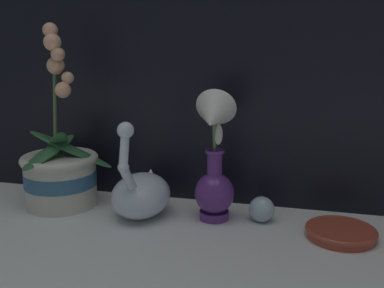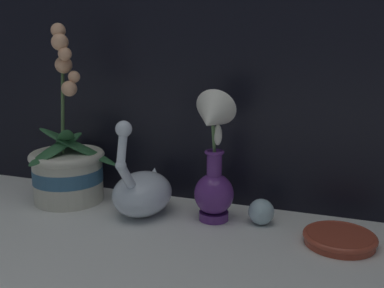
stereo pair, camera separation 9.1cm
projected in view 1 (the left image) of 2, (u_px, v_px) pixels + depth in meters
ground_plane at (174, 238)px, 0.89m from camera, size 2.80×2.80×0.00m
orchid_potted_plant at (60, 170)px, 1.05m from camera, size 0.22×0.22×0.42m
swan_figurine at (141, 192)px, 0.99m from camera, size 0.13×0.20×0.23m
blue_vase at (214, 163)px, 0.95m from camera, size 0.09×0.12×0.29m
glass_sphere at (262, 209)px, 0.96m from camera, size 0.06×0.06×0.06m
amber_dish at (341, 232)px, 0.89m from camera, size 0.14×0.14×0.02m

